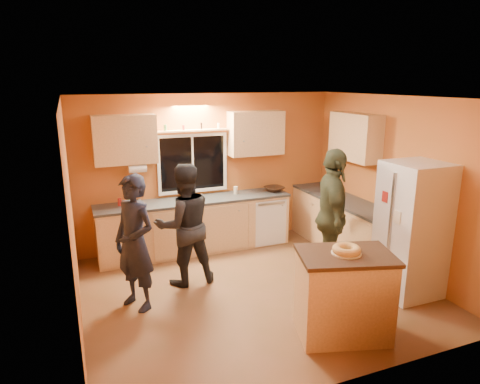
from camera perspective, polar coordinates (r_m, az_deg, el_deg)
name	(u,v)px	position (r m, az deg, el deg)	size (l,w,h in m)	color
ground	(256,290)	(6.05, 2.09, -12.98)	(4.50, 4.50, 0.00)	brown
room_shell	(253,169)	(5.90, 1.68, 3.06)	(4.54, 4.04, 2.61)	#C66632
back_counter	(216,222)	(7.34, -3.17, -4.07)	(4.23, 0.62, 0.90)	tan
right_counter	(353,230)	(7.19, 14.87, -4.95)	(0.62, 1.84, 0.90)	tan
refrigerator	(412,230)	(6.08, 21.96, -4.70)	(0.72, 0.70, 1.80)	silver
island	(343,294)	(5.03, 13.63, -13.09)	(1.17, 0.96, 0.99)	tan
bundt_pastry	(346,250)	(4.80, 14.01, -7.47)	(0.31, 0.31, 0.09)	tan
person_left	(135,243)	(5.46, -13.86, -6.61)	(0.63, 0.41, 1.72)	black
person_center	(184,225)	(6.00, -7.44, -4.36)	(0.84, 0.65, 1.73)	black
person_right	(332,217)	(6.12, 12.17, -3.24)	(1.12, 0.47, 1.92)	#2F3622
mixing_bowl	(274,189)	(7.59, 4.58, 0.41)	(0.33, 0.33, 0.08)	black
utensil_crock	(190,194)	(7.08, -6.67, -0.32)	(0.14, 0.14, 0.17)	beige
potted_plant	(394,209)	(6.48, 19.91, -2.08)	(0.25, 0.21, 0.27)	gray
red_box	(335,195)	(7.40, 12.61, -0.34)	(0.16, 0.12, 0.07)	#A62019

